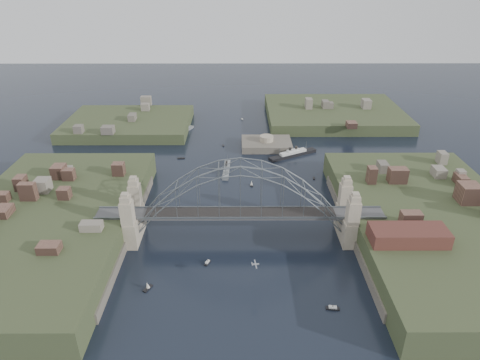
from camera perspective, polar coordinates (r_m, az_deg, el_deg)
name	(u,v)px	position (r m, az deg, el deg)	size (l,w,h in m)	color
ground	(240,237)	(129.13, 0.03, -7.60)	(500.00, 500.00, 0.00)	black
bridge	(240,201)	(122.56, 0.03, -2.85)	(84.00, 13.80, 24.60)	#4C4C4F
shore_west	(49,232)	(140.09, -24.28, -6.32)	(50.50, 90.00, 12.00)	#374224
shore_east	(431,231)	(140.45, 24.27, -6.23)	(50.50, 90.00, 12.00)	#374224
headland_nw	(129,127)	(220.91, -14.60, 6.87)	(60.00, 45.00, 9.00)	#374224
headland_ne	(333,117)	(233.65, 12.41, 8.27)	(70.00, 55.00, 9.50)	#374224
fort_island	(266,148)	(191.47, 3.55, 4.32)	(22.00, 16.00, 9.40)	#5A5348
wharf_shed	(408,235)	(120.43, 21.65, -6.90)	(20.00, 8.00, 4.00)	#592D26
finger_pier	(402,300)	(113.84, 20.84, -14.81)	(4.00, 22.00, 1.40)	#4C4C4F
naval_cruiser_near	(226,169)	(168.41, -1.82, 1.47)	(2.85, 17.05, 5.09)	gray
naval_cruiser_far	(184,131)	(210.14, -7.48, 6.57)	(8.04, 14.22, 4.97)	gray
ocean_liner	(293,154)	(183.12, 7.10, 3.47)	(21.46, 13.91, 5.61)	black
aeroplane	(255,264)	(105.93, 2.00, -11.21)	(1.88, 3.48, 0.50)	#ADAEB4
small_boat_a	(197,210)	(142.56, -5.85, -4.04)	(2.74, 2.19, 0.45)	silver
small_boat_b	(251,184)	(156.94, 1.55, -0.48)	(1.24, 2.15, 2.38)	silver
small_boat_c	(207,263)	(118.95, -4.39, -10.98)	(1.83, 2.72, 1.43)	silver
small_boat_d	(314,178)	(164.85, 9.87, 0.22)	(0.96, 2.14, 0.45)	silver
small_boat_e	(181,158)	(181.12, -7.90, 2.90)	(3.09, 1.11, 0.45)	silver
small_boat_f	(225,170)	(168.43, -1.98, 1.29)	(1.42, 0.60, 1.43)	silver
small_boat_g	(333,308)	(107.83, 12.32, -16.43)	(3.31, 1.44, 1.43)	silver
small_boat_h	(223,146)	(192.37, -2.25, 4.62)	(0.95, 2.29, 0.45)	silver
small_boat_i	(326,212)	(143.52, 11.48, -4.26)	(2.52, 2.22, 0.45)	silver
small_boat_j	(148,287)	(112.84, -12.29, -13.79)	(2.29, 3.10, 2.38)	silver
small_boat_k	(242,119)	(226.00, 0.28, 8.14)	(1.30, 1.92, 1.43)	silver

